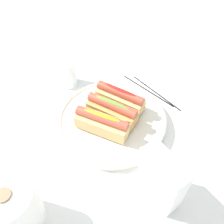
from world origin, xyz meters
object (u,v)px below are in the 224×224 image
hotdog_back (112,110)px  chopstick_near (147,90)px  serving_bowl (112,120)px  water_glass (67,74)px  paper_towel_roll (13,209)px  napkin_box (162,179)px  chopstick_far (156,92)px  hotdog_front (121,98)px  hotdog_side (102,123)px

hotdog_back → chopstick_near: (0.02, -0.20, -0.06)m
serving_bowl → chopstick_near: (0.02, -0.20, -0.02)m
water_glass → chopstick_near: bearing=-143.1°
water_glass → paper_towel_roll: paper_towel_roll is taller
napkin_box → chopstick_far: bearing=-40.9°
hotdog_back → napkin_box: bearing=161.1°
hotdog_back → chopstick_far: hotdog_back is taller
hotdog_front → chopstick_near: size_ratio=0.72×
hotdog_front → paper_towel_roll: paper_towel_roll is taller
serving_bowl → hotdog_side: 0.07m
chopstick_far → hotdog_front: bearing=87.4°
water_glass → chopstick_far: (-0.25, -0.18, -0.04)m
water_glass → chopstick_near: 0.28m
chopstick_near → chopstick_far: bearing=-157.4°
serving_bowl → water_glass: bearing=-6.2°
hotdog_front → water_glass: bearing=6.5°
water_glass → hotdog_back: bearing=173.8°
hotdog_front → chopstick_near: hotdog_front is taller
hotdog_side → hotdog_front: bearing=-75.2°
hotdog_side → paper_towel_roll: (-0.03, 0.29, 0.00)m
water_glass → chopstick_near: (-0.22, -0.17, -0.04)m
serving_bowl → chopstick_near: serving_bowl is taller
serving_bowl → chopstick_far: size_ratio=1.47×
napkin_box → hotdog_back: bearing=-7.6°
hotdog_front → napkin_box: size_ratio=1.05×
paper_towel_roll → napkin_box: (-0.18, -0.27, 0.01)m
napkin_box → chopstick_near: bearing=-36.1°
hotdog_side → paper_towel_roll: 0.29m
napkin_box → chopstick_far: size_ratio=0.68×
hotdog_back → napkin_box: 0.25m
paper_towel_roll → chopstick_near: bearing=-82.7°
hotdog_side → water_glass: (0.26, -0.08, -0.02)m
hotdog_front → paper_towel_roll: size_ratio=1.17×
hotdog_front → napkin_box: napkin_box is taller
hotdog_front → water_glass: (0.23, 0.03, -0.02)m
serving_bowl → hotdog_front: size_ratio=2.05×
hotdog_side → serving_bowl: bearing=-75.2°
paper_towel_roll → chopstick_near: 0.55m
napkin_box → chopstick_near: 0.38m
hotdog_back → chopstick_near: bearing=-84.2°
hotdog_back → water_glass: hotdog_back is taller
hotdog_back → paper_towel_roll: size_ratio=1.18×
hotdog_front → napkin_box: (-0.25, 0.13, 0.01)m
chopstick_near → serving_bowl: bearing=96.6°
water_glass → chopstick_far: water_glass is taller
serving_bowl → hotdog_front: bearing=-75.2°
hotdog_front → hotdog_side: size_ratio=1.00×
hotdog_back → chopstick_near: hotdog_back is taller
napkin_box → chopstick_far: 0.37m
serving_bowl → napkin_box: size_ratio=2.15×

